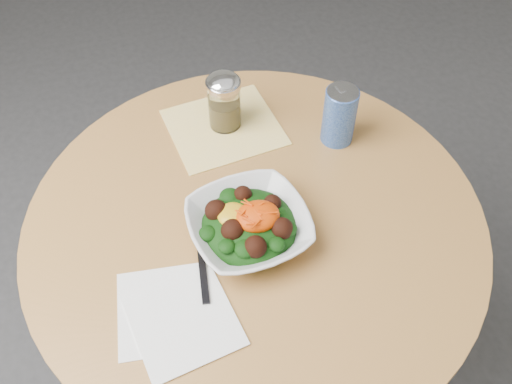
# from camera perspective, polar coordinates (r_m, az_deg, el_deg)

# --- Properties ---
(ground) EXTENTS (6.00, 6.00, 0.00)m
(ground) POSITION_cam_1_polar(r_m,az_deg,el_deg) (1.77, -0.07, -17.28)
(ground) COLOR #2F2F32
(ground) RESTS_ON ground
(table) EXTENTS (0.90, 0.90, 0.75)m
(table) POSITION_cam_1_polar(r_m,az_deg,el_deg) (1.28, -0.09, -7.86)
(table) COLOR black
(table) RESTS_ON ground
(cloth_napkin) EXTENTS (0.25, 0.23, 0.00)m
(cloth_napkin) POSITION_cam_1_polar(r_m,az_deg,el_deg) (1.28, -3.23, 6.49)
(cloth_napkin) COLOR #E8AA0C
(cloth_napkin) RESTS_ON table
(paper_napkins) EXTENTS (0.21, 0.22, 0.00)m
(paper_napkins) POSITION_cam_1_polar(r_m,az_deg,el_deg) (1.01, -8.05, -12.14)
(paper_napkins) COLOR white
(paper_napkins) RESTS_ON table
(salad_bowl) EXTENTS (0.24, 0.24, 0.08)m
(salad_bowl) POSITION_cam_1_polar(r_m,az_deg,el_deg) (1.06, -0.70, -3.33)
(salad_bowl) COLOR silver
(salad_bowl) RESTS_ON table
(fork) EXTENTS (0.05, 0.19, 0.00)m
(fork) POSITION_cam_1_polar(r_m,az_deg,el_deg) (1.06, -5.44, -6.22)
(fork) COLOR black
(fork) RESTS_ON table
(spice_shaker) EXTENTS (0.07, 0.07, 0.13)m
(spice_shaker) POSITION_cam_1_polar(r_m,az_deg,el_deg) (1.24, -3.21, 9.00)
(spice_shaker) COLOR silver
(spice_shaker) RESTS_ON table
(beverage_can) EXTENTS (0.07, 0.07, 0.14)m
(beverage_can) POSITION_cam_1_polar(r_m,az_deg,el_deg) (1.22, 8.34, 7.58)
(beverage_can) COLOR navy
(beverage_can) RESTS_ON table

